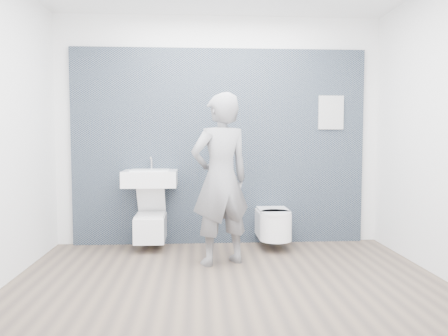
{
  "coord_description": "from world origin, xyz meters",
  "views": [
    {
      "loc": [
        -0.28,
        -3.92,
        1.32
      ],
      "look_at": [
        0.0,
        0.6,
        1.0
      ],
      "focal_mm": 35.0,
      "sensor_mm": 36.0,
      "label": 1
    }
  ],
  "objects": [
    {
      "name": "ground",
      "position": [
        0.0,
        0.0,
        0.0
      ],
      "size": [
        4.0,
        4.0,
        0.0
      ],
      "primitive_type": "plane",
      "color": "brown",
      "rests_on": "ground"
    },
    {
      "name": "room_shell",
      "position": [
        0.0,
        0.0,
        1.74
      ],
      "size": [
        4.0,
        4.0,
        4.0
      ],
      "color": "silver",
      "rests_on": "ground"
    },
    {
      "name": "tile_wall",
      "position": [
        0.0,
        1.47,
        0.0
      ],
      "size": [
        3.6,
        0.06,
        2.4
      ],
      "primitive_type": "cube",
      "color": "black",
      "rests_on": "ground"
    },
    {
      "name": "washbasin",
      "position": [
        -0.83,
        1.21,
        0.85
      ],
      "size": [
        0.62,
        0.47,
        0.47
      ],
      "color": "white",
      "rests_on": "ground"
    },
    {
      "name": "toilet_square",
      "position": [
        -0.83,
        1.19,
        0.28
      ],
      "size": [
        0.35,
        0.5,
        0.63
      ],
      "color": "white",
      "rests_on": "ground"
    },
    {
      "name": "toilet_rounded",
      "position": [
        0.62,
        1.12,
        0.3
      ],
      "size": [
        0.37,
        0.63,
        0.34
      ],
      "color": "white",
      "rests_on": "ground"
    },
    {
      "name": "info_placard",
      "position": [
        1.38,
        1.43,
        0.0
      ],
      "size": [
        0.31,
        0.03,
        0.41
      ],
      "primitive_type": "cube",
      "color": "white",
      "rests_on": "ground"
    },
    {
      "name": "visitor",
      "position": [
        -0.04,
        0.55,
        0.89
      ],
      "size": [
        0.76,
        0.64,
        1.77
      ],
      "primitive_type": "imported",
      "rotation": [
        0.0,
        0.0,
        3.54
      ],
      "color": "gray",
      "rests_on": "ground"
    }
  ]
}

